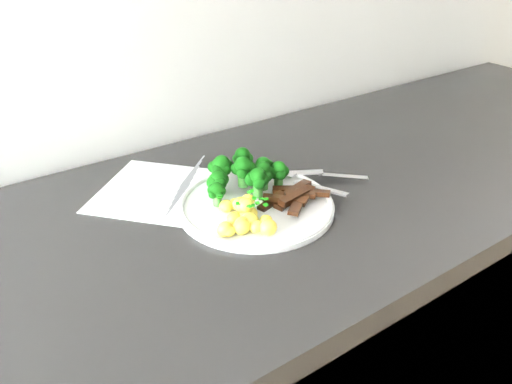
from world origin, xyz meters
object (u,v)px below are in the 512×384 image
at_px(recipe_paper, 182,193).
at_px(beef_strips, 294,197).
at_px(plate, 256,204).
at_px(fork, 309,183).
at_px(broccoli, 245,172).
at_px(knife, 329,177).
at_px(potatoes, 245,217).

bearing_deg(recipe_paper, beef_strips, -46.73).
distance_m(plate, fork, 0.10).
distance_m(broccoli, knife, 0.16).
height_order(plate, broccoli, broccoli).
xyz_separation_m(potatoes, fork, (0.15, 0.03, -0.00)).
relative_size(potatoes, beef_strips, 0.94).
xyz_separation_m(potatoes, knife, (0.21, 0.04, -0.01)).
xyz_separation_m(broccoli, beef_strips, (0.04, -0.08, -0.02)).
xyz_separation_m(plate, broccoli, (0.01, 0.05, 0.03)).
bearing_deg(knife, broccoli, 163.07).
bearing_deg(fork, broccoli, 148.02).
distance_m(recipe_paper, potatoes, 0.15).
height_order(plate, potatoes, potatoes).
xyz_separation_m(fork, knife, (0.06, 0.01, -0.01)).
bearing_deg(plate, recipe_paper, 124.77).
bearing_deg(knife, plate, -178.55).
height_order(recipe_paper, beef_strips, beef_strips).
relative_size(plate, beef_strips, 2.09).
relative_size(potatoes, knife, 0.72).
height_order(beef_strips, fork, beef_strips).
xyz_separation_m(beef_strips, fork, (0.05, 0.02, -0.00)).
distance_m(recipe_paper, fork, 0.22).
bearing_deg(knife, recipe_paper, 155.85).
relative_size(plate, fork, 1.63).
bearing_deg(potatoes, beef_strips, 6.26).
bearing_deg(recipe_paper, plate, -55.23).
distance_m(broccoli, beef_strips, 0.09).
bearing_deg(fork, knife, 12.50).
xyz_separation_m(broccoli, fork, (0.09, -0.06, -0.02)).
height_order(recipe_paper, knife, knife).
relative_size(broccoli, knife, 0.97).
distance_m(recipe_paper, broccoli, 0.11).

